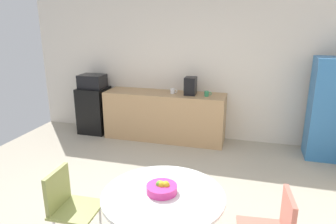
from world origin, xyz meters
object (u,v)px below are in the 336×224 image
at_px(locker_cabinet, 329,109).
at_px(chair_olive, 67,201).
at_px(mug_white, 173,91).
at_px(mini_fridge, 94,110).
at_px(mug_green, 207,94).
at_px(round_table, 163,207).
at_px(fruit_bowl, 162,188).
at_px(coffee_maker, 191,86).
at_px(microwave, 92,81).

xyz_separation_m(locker_cabinet, chair_olive, (-2.87, -2.98, -0.30)).
height_order(chair_olive, mug_white, mug_white).
height_order(mini_fridge, mug_green, mug_green).
bearing_deg(mug_green, mini_fridge, 178.69).
bearing_deg(mug_green, chair_olive, -106.29).
bearing_deg(mug_green, round_table, -88.56).
height_order(fruit_bowl, mug_white, mug_white).
xyz_separation_m(mug_green, coffee_maker, (-0.31, 0.05, 0.11)).
distance_m(mini_fridge, locker_cabinet, 4.27).
bearing_deg(microwave, fruit_bowl, -52.44).
bearing_deg(fruit_bowl, chair_olive, -176.65).
bearing_deg(mug_white, round_table, -76.88).
bearing_deg(fruit_bowl, mug_green, 91.09).
height_order(round_table, fruit_bowl, fruit_bowl).
xyz_separation_m(locker_cabinet, round_table, (-1.91, -2.95, -0.23)).
bearing_deg(mug_green, fruit_bowl, -88.91).
distance_m(mini_fridge, chair_olive, 3.38).
relative_size(microwave, mug_green, 3.72).
height_order(locker_cabinet, fruit_bowl, locker_cabinet).
xyz_separation_m(microwave, mug_green, (2.27, -0.05, -0.10)).
bearing_deg(locker_cabinet, microwave, 178.65).
bearing_deg(mini_fridge, coffee_maker, 0.00).
xyz_separation_m(chair_olive, mug_white, (0.25, 3.08, 0.43)).
distance_m(round_table, chair_olive, 0.97).
xyz_separation_m(fruit_bowl, mug_white, (-0.69, 3.02, 0.17)).
relative_size(mini_fridge, round_table, 0.84).
height_order(fruit_bowl, coffee_maker, coffee_maker).
bearing_deg(mini_fridge, mug_white, -0.17).
height_order(mini_fridge, microwave, microwave).
height_order(mug_green, coffee_maker, coffee_maker).
distance_m(round_table, coffee_maker, 3.11).
xyz_separation_m(chair_olive, fruit_bowl, (0.94, 0.06, 0.25)).
relative_size(mug_green, coffee_maker, 0.40).
xyz_separation_m(round_table, mug_white, (-0.71, 3.04, 0.35)).
bearing_deg(coffee_maker, round_table, -82.87).
bearing_deg(round_table, chair_olive, -177.90).
xyz_separation_m(locker_cabinet, fruit_bowl, (-1.93, -2.93, -0.05)).
bearing_deg(round_table, fruit_bowl, 133.19).
relative_size(microwave, fruit_bowl, 1.76).
relative_size(fruit_bowl, coffee_maker, 0.85).
distance_m(chair_olive, mug_green, 3.19).
xyz_separation_m(round_table, mug_green, (-0.08, 3.00, 0.35)).
bearing_deg(coffee_maker, mug_white, -179.15).
bearing_deg(mug_white, coffee_maker, 0.85).
height_order(mug_white, mug_green, same).
distance_m(microwave, mug_white, 1.64).
relative_size(locker_cabinet, mug_white, 12.81).
bearing_deg(fruit_bowl, microwave, 127.56).
xyz_separation_m(microwave, locker_cabinet, (4.26, -0.10, -0.22)).
bearing_deg(coffee_maker, mug_green, -9.61).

